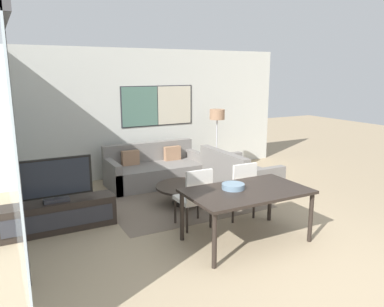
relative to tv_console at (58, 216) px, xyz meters
name	(u,v)px	position (x,y,z in m)	size (l,w,h in m)	color
ground_plane	(305,273)	(2.36, -2.62, -0.23)	(24.00, 24.00, 0.00)	#9E896B
wall_back	(147,113)	(2.37, 2.38, 1.18)	(6.84, 0.09, 2.80)	silver
window_wall_left	(7,132)	(-0.56, -0.12, 1.30)	(0.07, 5.00, 2.80)	silver
area_rug	(185,203)	(2.18, 0.14, -0.22)	(2.67, 1.82, 0.01)	#706051
tv_console	(58,216)	(0.00, 0.00, 0.00)	(1.67, 0.40, 0.45)	black
television	(55,180)	(0.00, 0.00, 0.55)	(1.06, 0.20, 0.65)	#2D2D33
sofa_main	(155,171)	(2.18, 1.57, 0.04)	(2.01, 0.96, 0.82)	slate
sofa_side	(237,178)	(3.41, 0.32, 0.04)	(0.96, 1.52, 0.82)	slate
coffee_table	(185,190)	(2.18, 0.14, 0.03)	(1.05, 1.05, 0.34)	black
dining_table	(247,195)	(2.25, -1.59, 0.44)	(1.66, 0.99, 0.74)	black
dining_chair_left	(195,195)	(1.85, -0.86, 0.29)	(0.46, 0.46, 0.92)	beige
dining_chair_centre	(240,187)	(2.65, -0.85, 0.29)	(0.46, 0.46, 0.92)	beige
fruit_bowl	(233,186)	(2.11, -1.46, 0.55)	(0.31, 0.31, 0.07)	slate
floor_lamp	(217,120)	(3.64, 1.45, 1.04)	(0.33, 0.33, 1.50)	#2D2D33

